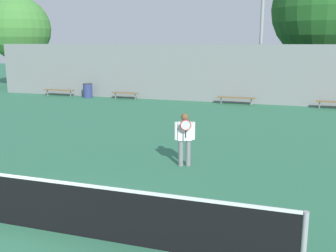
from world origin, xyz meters
TOP-DOWN VIEW (x-y plane):
  - ground_plane at (0.00, 0.00)m, footprint 100.00×100.00m
  - tennis_net at (0.00, 0.00)m, footprint 10.10×0.09m
  - tennis_player at (1.80, 4.68)m, footprint 0.56×0.49m
  - bench_courtside_near at (-10.30, 16.63)m, footprint 2.19×0.40m
  - bench_courtside_far at (-5.47, 16.63)m, footprint 1.69×0.40m
  - bench_adjacent_court at (1.48, 16.63)m, footprint 2.16×0.40m
  - bench_by_gate at (6.71, 16.63)m, footprint 1.83×0.40m
  - trash_bin at (-8.11, 16.62)m, footprint 0.62×0.62m
  - back_fence at (0.00, 17.26)m, footprint 29.91×0.06m
  - tree_green_tall at (6.08, 21.39)m, footprint 6.47×6.47m
  - tree_green_broad at (-16.35, 20.72)m, footprint 4.93×4.93m

SIDE VIEW (x-z plane):
  - ground_plane at x=0.00m, z-range 0.00..0.00m
  - bench_courtside_far at x=-5.47m, z-range 0.18..0.61m
  - bench_by_gate at x=6.71m, z-range 0.18..0.61m
  - bench_adjacent_court at x=1.48m, z-range 0.18..0.61m
  - bench_courtside_near at x=-10.30m, z-range 0.18..0.61m
  - trash_bin at x=-8.11m, z-range 0.00..0.92m
  - tennis_net at x=0.00m, z-range 0.01..1.04m
  - tennis_player at x=1.80m, z-range 0.11..1.66m
  - back_fence at x=0.00m, z-range 0.00..3.41m
  - tree_green_broad at x=-16.35m, z-range 1.04..8.07m
  - tree_green_tall at x=6.08m, z-range 1.15..9.95m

